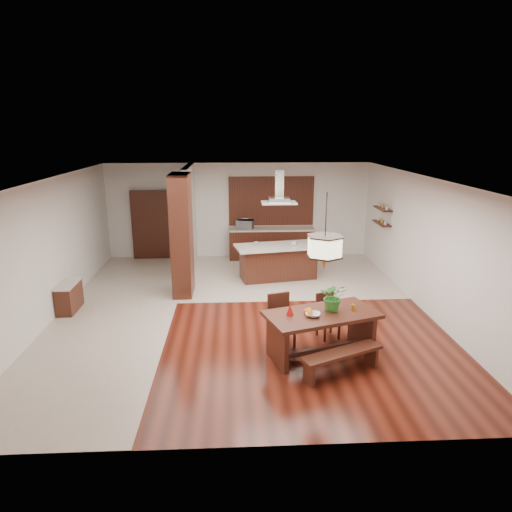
{
  "coord_description": "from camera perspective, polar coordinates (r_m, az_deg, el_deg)",
  "views": [
    {
      "loc": [
        -0.19,
        -9.4,
        3.89
      ],
      "look_at": [
        0.3,
        0.0,
        1.25
      ],
      "focal_mm": 32.0,
      "sensor_mm": 36.0,
      "label": 1
    }
  ],
  "objects": [
    {
      "name": "room_shell",
      "position": [
        9.58,
        -1.8,
        4.66
      ],
      "size": [
        9.0,
        9.04,
        2.92
      ],
      "color": "#3B120A",
      "rests_on": "ground"
    },
    {
      "name": "tile_hallway",
      "position": [
        10.49,
        -17.0,
        -6.8
      ],
      "size": [
        2.5,
        9.0,
        0.01
      ],
      "primitive_type": "cube",
      "color": "beige",
      "rests_on": "ground"
    },
    {
      "name": "tile_kitchen",
      "position": [
        12.6,
        3.72,
        -2.33
      ],
      "size": [
        5.5,
        4.0,
        0.01
      ],
      "primitive_type": "cube",
      "color": "beige",
      "rests_on": "ground"
    },
    {
      "name": "soffit_band",
      "position": [
        9.46,
        -1.84,
        9.55
      ],
      "size": [
        8.0,
        9.0,
        0.02
      ],
      "primitive_type": "cube",
      "color": "#38170E",
      "rests_on": "room_shell"
    },
    {
      "name": "partition_pier",
      "position": [
        10.95,
        -9.26,
        2.57
      ],
      "size": [
        0.45,
        1.0,
        2.9
      ],
      "primitive_type": "cube",
      "color": "black",
      "rests_on": "ground"
    },
    {
      "name": "partition_stub",
      "position": [
        12.99,
        -8.3,
        4.67
      ],
      "size": [
        0.18,
        2.4,
        2.9
      ],
      "primitive_type": "cube",
      "color": "silver",
      "rests_on": "ground"
    },
    {
      "name": "hallway_console",
      "position": [
        10.87,
        -22.33,
        -4.77
      ],
      "size": [
        0.37,
        0.88,
        0.63
      ],
      "primitive_type": "cube",
      "color": "black",
      "rests_on": "ground"
    },
    {
      "name": "hallway_doorway",
      "position": [
        14.31,
        -13.05,
        3.8
      ],
      "size": [
        1.1,
        0.2,
        2.1
      ],
      "primitive_type": "cube",
      "color": "black",
      "rests_on": "ground"
    },
    {
      "name": "rear_counter",
      "position": [
        14.08,
        1.95,
        1.61
      ],
      "size": [
        2.6,
        0.62,
        0.95
      ],
      "color": "black",
      "rests_on": "ground"
    },
    {
      "name": "kitchen_window",
      "position": [
        14.08,
        1.91,
        6.9
      ],
      "size": [
        2.6,
        0.08,
        1.5
      ],
      "primitive_type": "cube",
      "color": "#A75C32",
      "rests_on": "room_shell"
    },
    {
      "name": "shelf_lower",
      "position": [
        12.92,
        15.43,
        3.97
      ],
      "size": [
        0.26,
        0.9,
        0.04
      ],
      "primitive_type": "cube",
      "color": "black",
      "rests_on": "room_shell"
    },
    {
      "name": "shelf_upper",
      "position": [
        12.84,
        15.56,
        5.72
      ],
      "size": [
        0.26,
        0.9,
        0.04
      ],
      "primitive_type": "cube",
      "color": "black",
      "rests_on": "room_shell"
    },
    {
      "name": "dining_table",
      "position": [
        8.13,
        8.19,
        -8.44
      ],
      "size": [
        2.14,
        1.52,
        0.81
      ],
      "rotation": [
        0.0,
        0.0,
        0.31
      ],
      "color": "black",
      "rests_on": "ground"
    },
    {
      "name": "dining_bench",
      "position": [
        7.76,
        10.63,
        -12.97
      ],
      "size": [
        1.45,
        0.9,
        0.41
      ],
      "primitive_type": null,
      "rotation": [
        0.0,
        0.0,
        0.43
      ],
      "color": "black",
      "rests_on": "ground"
    },
    {
      "name": "dining_chair_left",
      "position": [
        8.45,
        3.3,
        -8.12
      ],
      "size": [
        0.54,
        0.54,
        0.97
      ],
      "primitive_type": null,
      "rotation": [
        0.0,
        0.0,
        0.3
      ],
      "color": "black",
      "rests_on": "ground"
    },
    {
      "name": "dining_chair_right",
      "position": [
        8.89,
        9.04,
        -7.46
      ],
      "size": [
        0.48,
        0.48,
        0.86
      ],
      "primitive_type": null,
      "rotation": [
        0.0,
        0.0,
        0.31
      ],
      "color": "black",
      "rests_on": "ground"
    },
    {
      "name": "pendant_lantern",
      "position": [
        7.61,
        8.67,
        3.0
      ],
      "size": [
        0.64,
        0.64,
        1.31
      ],
      "primitive_type": null,
      "color": "#EFE9B7",
      "rests_on": "room_shell"
    },
    {
      "name": "foliage_plant",
      "position": [
        8.09,
        9.68,
        -5.02
      ],
      "size": [
        0.55,
        0.51,
        0.52
      ],
      "primitive_type": "imported",
      "rotation": [
        0.0,
        0.0,
        -0.26
      ],
      "color": "#2C7125",
      "rests_on": "dining_table"
    },
    {
      "name": "fruit_bowl",
      "position": [
        7.87,
        7.12,
        -7.28
      ],
      "size": [
        0.3,
        0.3,
        0.06
      ],
      "primitive_type": "imported",
      "rotation": [
        0.0,
        0.0,
        -0.24
      ],
      "color": "beige",
      "rests_on": "dining_table"
    },
    {
      "name": "napkin_cone",
      "position": [
        7.86,
        4.26,
        -6.68
      ],
      "size": [
        0.15,
        0.15,
        0.2
      ],
      "primitive_type": "cone",
      "rotation": [
        0.0,
        0.0,
        0.13
      ],
      "color": "#A90E0C",
      "rests_on": "dining_table"
    },
    {
      "name": "gold_ornament",
      "position": [
        8.22,
        12.07,
        -6.31
      ],
      "size": [
        0.1,
        0.1,
        0.11
      ],
      "primitive_type": "cylinder",
      "rotation": [
        0.0,
        0.0,
        -0.37
      ],
      "color": "gold",
      "rests_on": "dining_table"
    },
    {
      "name": "kitchen_island",
      "position": [
        12.15,
        2.78,
        -0.69
      ],
      "size": [
        2.39,
        1.38,
        0.93
      ],
      "rotation": [
        0.0,
        0.0,
        0.19
      ],
      "color": "black",
      "rests_on": "ground"
    },
    {
      "name": "range_hood",
      "position": [
        11.75,
        2.91,
        8.67
      ],
      "size": [
        0.9,
        0.55,
        0.87
      ],
      "primitive_type": null,
      "color": "silver",
      "rests_on": "room_shell"
    },
    {
      "name": "island_cup",
      "position": [
        12.0,
        4.78,
        1.56
      ],
      "size": [
        0.17,
        0.17,
        0.1
      ],
      "primitive_type": "imported",
      "rotation": [
        0.0,
        0.0,
        0.4
      ],
      "color": "silver",
      "rests_on": "kitchen_island"
    },
    {
      "name": "microwave",
      "position": [
        13.87,
        -1.38,
        3.99
      ],
      "size": [
        0.57,
        0.47,
        0.27
      ],
      "primitive_type": "imported",
      "rotation": [
        0.0,
        0.0,
        -0.3
      ],
      "color": "#ADAFB4",
      "rests_on": "rear_counter"
    }
  ]
}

